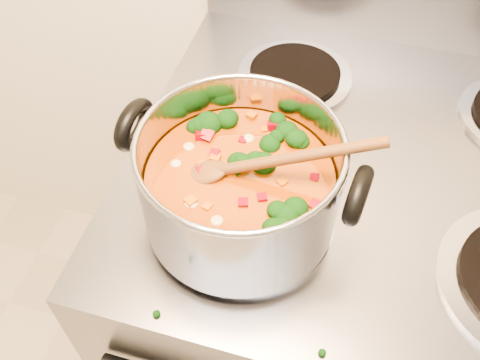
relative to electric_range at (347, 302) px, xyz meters
name	(u,v)px	position (x,y,z in m)	size (l,w,h in m)	color
electric_range	(347,302)	(0.00, 0.00, 0.00)	(0.79, 0.71, 1.08)	gray
stockpot	(240,185)	(-0.19, -0.16, 0.53)	(0.31, 0.25, 0.15)	#ABACB4
wooden_spoon	(248,166)	(-0.19, -0.16, 0.57)	(0.25, 0.07, 0.10)	brown
cooktop_crumbs	(254,255)	(-0.16, -0.21, 0.46)	(0.37, 0.21, 0.01)	black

